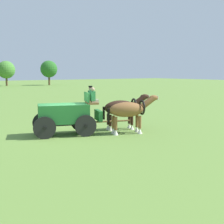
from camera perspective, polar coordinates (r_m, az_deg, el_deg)
ground_plane at (r=17.36m, az=-9.26°, el=-4.37°), size 220.00×220.00×0.00m
show_wagon at (r=17.17m, az=-8.81°, el=-0.36°), size 5.74×2.79×2.80m
draft_horse_near at (r=18.55m, az=1.99°, el=0.70°), size 2.99×1.53×2.20m
draft_horse_off at (r=17.33m, az=3.33°, el=0.28°), size 3.06×1.52×2.24m
tree_e at (r=81.13m, az=-19.79°, el=7.68°), size 4.51×4.51×6.39m
tree_f at (r=82.61m, az=-12.10°, el=8.11°), size 4.56×4.56×6.64m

